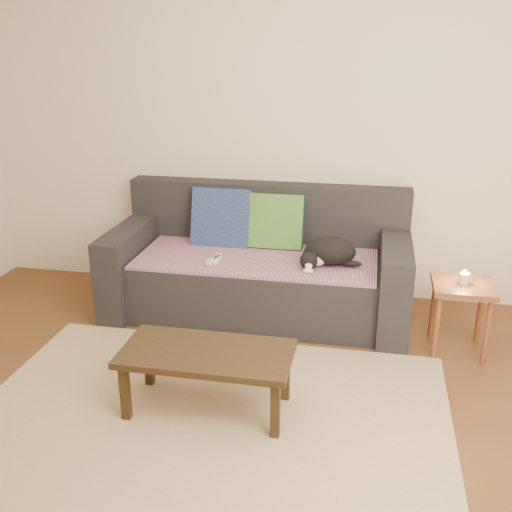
{
  "coord_description": "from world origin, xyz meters",
  "views": [
    {
      "loc": [
        0.76,
        -2.38,
        1.88
      ],
      "look_at": [
        0.05,
        1.2,
        0.55
      ],
      "focal_mm": 42.0,
      "sensor_mm": 36.0,
      "label": 1
    }
  ],
  "objects_px": {
    "wii_remote_b": "(213,260)",
    "sofa": "(259,270)",
    "side_table": "(462,296)",
    "coffee_table": "(207,358)",
    "cat": "(329,252)",
    "wii_remote_a": "(217,259)"
  },
  "relations": [
    {
      "from": "side_table",
      "to": "coffee_table",
      "type": "height_order",
      "value": "side_table"
    },
    {
      "from": "wii_remote_a",
      "to": "coffee_table",
      "type": "xyz_separation_m",
      "value": [
        0.23,
        -1.09,
        -0.14
      ]
    },
    {
      "from": "wii_remote_b",
      "to": "sofa",
      "type": "bearing_deg",
      "value": -30.02
    },
    {
      "from": "wii_remote_b",
      "to": "coffee_table",
      "type": "bearing_deg",
      "value": -149.77
    },
    {
      "from": "side_table",
      "to": "wii_remote_a",
      "type": "bearing_deg",
      "value": 174.89
    },
    {
      "from": "wii_remote_a",
      "to": "side_table",
      "type": "bearing_deg",
      "value": -100.68
    },
    {
      "from": "cat",
      "to": "coffee_table",
      "type": "relative_size",
      "value": 0.47
    },
    {
      "from": "sofa",
      "to": "wii_remote_b",
      "type": "height_order",
      "value": "sofa"
    },
    {
      "from": "cat",
      "to": "wii_remote_b",
      "type": "bearing_deg",
      "value": 176.43
    },
    {
      "from": "side_table",
      "to": "coffee_table",
      "type": "xyz_separation_m",
      "value": [
        -1.38,
        -0.95,
        -0.07
      ]
    },
    {
      "from": "sofa",
      "to": "wii_remote_b",
      "type": "distance_m",
      "value": 0.4
    },
    {
      "from": "coffee_table",
      "to": "cat",
      "type": "bearing_deg",
      "value": 65.77
    },
    {
      "from": "side_table",
      "to": "coffee_table",
      "type": "distance_m",
      "value": 1.67
    },
    {
      "from": "wii_remote_b",
      "to": "coffee_table",
      "type": "height_order",
      "value": "wii_remote_b"
    },
    {
      "from": "wii_remote_b",
      "to": "side_table",
      "type": "relative_size",
      "value": 0.33
    },
    {
      "from": "cat",
      "to": "wii_remote_a",
      "type": "distance_m",
      "value": 0.76
    },
    {
      "from": "sofa",
      "to": "side_table",
      "type": "relative_size",
      "value": 4.58
    },
    {
      "from": "wii_remote_b",
      "to": "coffee_table",
      "type": "distance_m",
      "value": 1.1
    },
    {
      "from": "sofa",
      "to": "side_table",
      "type": "bearing_deg",
      "value": -15.1
    },
    {
      "from": "cat",
      "to": "side_table",
      "type": "distance_m",
      "value": 0.89
    },
    {
      "from": "wii_remote_a",
      "to": "side_table",
      "type": "distance_m",
      "value": 1.61
    },
    {
      "from": "wii_remote_a",
      "to": "wii_remote_b",
      "type": "height_order",
      "value": "same"
    }
  ]
}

